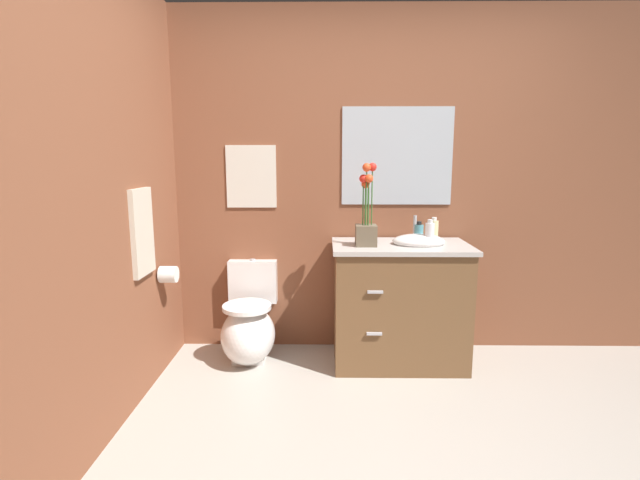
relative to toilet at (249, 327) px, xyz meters
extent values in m
cube|color=brown|center=(1.15, 0.30, 1.01)|extent=(4.71, 0.05, 2.50)
cube|color=brown|center=(-0.59, -0.83, 1.01)|extent=(0.05, 4.42, 2.50)
ellipsoid|color=white|center=(0.00, -0.05, -0.04)|extent=(0.38, 0.48, 0.40)
cube|color=white|center=(0.00, 0.00, -0.15)|extent=(0.22, 0.26, 0.18)
cube|color=white|center=(0.00, 0.24, 0.28)|extent=(0.36, 0.13, 0.32)
cylinder|color=white|center=(0.00, -0.07, 0.17)|extent=(0.34, 0.34, 0.03)
cylinder|color=#B7B7BC|center=(0.00, 0.24, 0.44)|extent=(0.04, 0.04, 0.02)
cube|color=brown|center=(1.07, -0.03, 0.17)|extent=(0.90, 0.52, 0.83)
cube|color=#BCB7B2|center=(1.07, -0.03, 0.60)|extent=(0.94, 0.56, 0.03)
ellipsoid|color=white|center=(1.19, -0.03, 0.63)|extent=(0.36, 0.26, 0.10)
cylinder|color=#B7B7BC|center=(1.19, 0.13, 0.70)|extent=(0.02, 0.02, 0.18)
cube|color=#B7B7BC|center=(0.87, -0.30, 0.35)|extent=(0.10, 0.02, 0.02)
cube|color=#B7B7BC|center=(0.87, -0.30, 0.07)|extent=(0.10, 0.02, 0.02)
cube|color=brown|center=(0.82, -0.08, 0.68)|extent=(0.14, 0.14, 0.14)
cylinder|color=#386B2D|center=(0.85, -0.07, 0.94)|extent=(0.01, 0.01, 0.38)
sphere|color=red|center=(0.85, -0.07, 1.14)|extent=(0.06, 0.06, 0.06)
cylinder|color=#386B2D|center=(0.83, -0.06, 0.91)|extent=(0.01, 0.01, 0.31)
sphere|color=#EA4C23|center=(0.83, -0.06, 1.06)|extent=(0.06, 0.06, 0.06)
cylinder|color=#386B2D|center=(0.81, -0.06, 0.89)|extent=(0.01, 0.01, 0.27)
sphere|color=#EA4C23|center=(0.81, -0.06, 1.02)|extent=(0.06, 0.06, 0.06)
cylinder|color=#386B2D|center=(0.80, -0.08, 0.91)|extent=(0.01, 0.01, 0.31)
sphere|color=red|center=(0.80, -0.08, 1.06)|extent=(0.06, 0.06, 0.06)
cylinder|color=#386B2D|center=(0.81, -0.10, 0.94)|extent=(0.01, 0.01, 0.38)
sphere|color=#EA4C23|center=(0.81, -0.10, 1.13)|extent=(0.06, 0.06, 0.06)
cylinder|color=#386B2D|center=(0.83, -0.10, 0.91)|extent=(0.01, 0.01, 0.31)
sphere|color=#EA4C23|center=(0.83, -0.10, 1.06)|extent=(0.06, 0.06, 0.06)
cylinder|color=beige|center=(1.32, 0.11, 0.68)|extent=(0.06, 0.06, 0.14)
cylinder|color=silver|center=(1.32, 0.11, 0.77)|extent=(0.04, 0.04, 0.02)
cylinder|color=white|center=(1.25, -0.07, 0.69)|extent=(0.06, 0.06, 0.15)
cylinder|color=silver|center=(1.25, -0.07, 0.78)|extent=(0.03, 0.03, 0.02)
cylinder|color=teal|center=(1.20, 0.05, 0.67)|extent=(0.06, 0.06, 0.12)
cylinder|color=black|center=(1.20, 0.05, 0.75)|extent=(0.03, 0.03, 0.02)
cube|color=silver|center=(0.00, 0.27, 1.06)|extent=(0.37, 0.01, 0.45)
cube|color=#B2BCC6|center=(1.07, 0.27, 1.21)|extent=(0.80, 0.01, 0.70)
cube|color=beige|center=(-0.55, -0.45, 0.76)|extent=(0.03, 0.28, 0.52)
cylinder|color=white|center=(-0.49, -0.20, 0.44)|extent=(0.11, 0.11, 0.11)
camera|label=1|loc=(0.55, -3.18, 1.20)|focal=26.26mm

